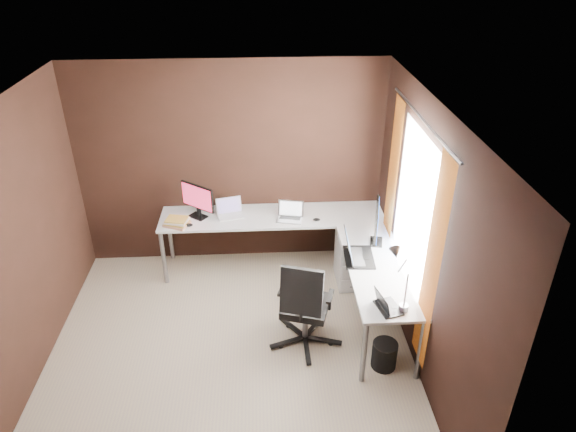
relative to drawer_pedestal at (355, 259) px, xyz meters
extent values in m
cube|color=gray|center=(-1.43, -1.15, -0.30)|extent=(3.60, 3.60, 0.00)
cube|color=white|center=(-1.43, -1.15, 2.20)|extent=(3.60, 3.60, 0.00)
cube|color=black|center=(-1.43, 0.65, 0.95)|extent=(3.60, 0.00, 2.50)
cube|color=black|center=(-1.43, -2.95, 0.95)|extent=(3.60, 0.00, 2.50)
cube|color=black|center=(-3.23, -1.15, 0.95)|extent=(0.00, 3.60, 2.50)
cube|color=black|center=(0.37, -1.15, 0.95)|extent=(0.00, 3.60, 2.50)
cube|color=white|center=(0.36, -0.80, 1.15)|extent=(0.00, 1.00, 1.30)
cube|color=#C76517|center=(0.32, -1.53, 0.95)|extent=(0.01, 0.35, 2.00)
cube|color=#C76517|center=(0.32, -0.08, 0.95)|extent=(0.01, 0.35, 2.00)
cylinder|color=slate|center=(0.32, -0.80, 1.98)|extent=(0.02, 1.90, 0.02)
cube|color=silver|center=(-0.96, 0.35, 0.41)|extent=(2.65, 0.60, 0.03)
cube|color=silver|center=(0.07, -0.78, 0.41)|extent=(0.60, 1.65, 0.03)
cylinder|color=slate|center=(-2.24, 0.09, 0.05)|extent=(0.05, 0.05, 0.70)
cylinder|color=slate|center=(-2.24, 0.61, 0.05)|extent=(0.05, 0.05, 0.70)
cylinder|color=slate|center=(-0.19, -1.56, 0.05)|extent=(0.05, 0.05, 0.70)
cylinder|color=slate|center=(0.33, -1.56, 0.05)|extent=(0.05, 0.05, 0.70)
cylinder|color=slate|center=(0.33, 0.61, 0.05)|extent=(0.05, 0.05, 0.70)
cube|color=silver|center=(0.00, 0.00, 0.00)|extent=(0.42, 0.50, 0.60)
cube|color=black|center=(-1.83, 0.36, 0.44)|extent=(0.24, 0.23, 0.01)
cube|color=black|center=(-1.82, 0.38, 0.49)|extent=(0.05, 0.05, 0.09)
cube|color=black|center=(-1.82, 0.38, 0.69)|extent=(0.39, 0.30, 0.30)
cube|color=#D5274E|center=(-1.83, 0.37, 0.69)|extent=(0.35, 0.27, 0.27)
cube|color=black|center=(0.15, -0.31, 0.44)|extent=(0.17, 0.23, 0.01)
cube|color=black|center=(0.13, -0.31, 0.49)|extent=(0.04, 0.05, 0.09)
cube|color=black|center=(0.13, -0.31, 0.71)|extent=(0.15, 0.53, 0.34)
cube|color=#163DA8|center=(0.15, -0.31, 0.71)|extent=(0.12, 0.50, 0.31)
cube|color=silver|center=(-1.45, 0.36, 0.44)|extent=(0.34, 0.27, 0.02)
cube|color=silver|center=(-1.47, 0.44, 0.54)|extent=(0.30, 0.13, 0.19)
cube|color=slate|center=(-1.47, 0.43, 0.54)|extent=(0.27, 0.11, 0.16)
cube|color=silver|center=(-0.76, 0.24, 0.44)|extent=(0.34, 0.27, 0.02)
cube|color=silver|center=(-0.74, 0.31, 0.54)|extent=(0.31, 0.12, 0.19)
cube|color=white|center=(-0.74, 0.31, 0.54)|extent=(0.27, 0.10, 0.16)
cube|color=black|center=(-0.09, -0.60, 0.44)|extent=(0.33, 0.44, 0.02)
cube|color=black|center=(-0.20, -0.59, 0.58)|extent=(0.11, 0.43, 0.27)
cube|color=#18263A|center=(-0.20, -0.59, 0.58)|extent=(0.09, 0.38, 0.23)
cube|color=black|center=(0.03, -1.41, 0.44)|extent=(0.24, 0.30, 0.02)
cube|color=black|center=(-0.04, -1.43, 0.53)|extent=(0.11, 0.27, 0.17)
cube|color=#AC526D|center=(-0.03, -1.43, 0.53)|extent=(0.10, 0.24, 0.14)
cube|color=tan|center=(-2.06, 0.19, 0.44)|extent=(0.33, 0.30, 0.03)
cube|color=gold|center=(-2.06, 0.19, 0.47)|extent=(0.29, 0.26, 0.02)
cube|color=silver|center=(-2.06, 0.19, 0.49)|extent=(0.30, 0.26, 0.02)
cube|color=gold|center=(-2.06, 0.19, 0.51)|extent=(0.26, 0.22, 0.02)
ellipsoid|color=black|center=(-1.92, 0.15, 0.45)|extent=(0.10, 0.08, 0.03)
ellipsoid|color=black|center=(-0.45, 0.19, 0.45)|extent=(0.09, 0.07, 0.03)
cylinder|color=slate|center=(0.16, -1.45, 0.46)|extent=(0.09, 0.09, 0.06)
cylinder|color=slate|center=(0.16, -1.45, 0.66)|extent=(0.02, 0.02, 0.34)
cylinder|color=slate|center=(0.11, -1.42, 0.90)|extent=(0.02, 0.18, 0.25)
cone|color=slate|center=(0.06, -1.35, 0.98)|extent=(0.11, 0.14, 0.14)
cylinder|color=slate|center=(-0.67, -0.99, -0.06)|extent=(0.06, 0.06, 0.36)
cube|color=black|center=(-0.67, -0.99, 0.15)|extent=(0.55, 0.55, 0.08)
cube|color=black|center=(-0.73, -1.19, 0.48)|extent=(0.42, 0.23, 0.48)
cylinder|color=black|center=(0.05, -1.39, -0.16)|extent=(0.28, 0.28, 0.28)
camera|label=1|loc=(-1.08, -4.95, 3.42)|focal=32.00mm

